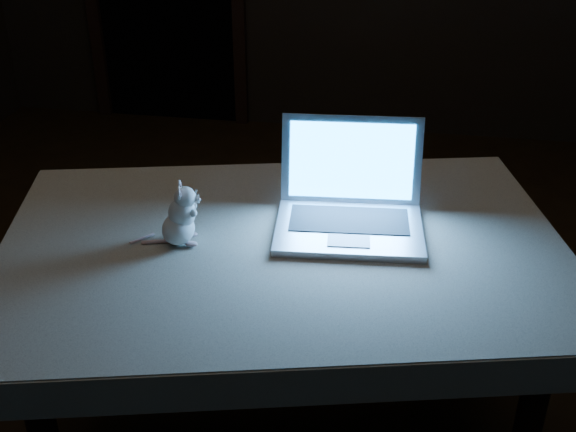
# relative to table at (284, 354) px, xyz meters

# --- Properties ---
(floor) EXTENTS (5.00, 5.00, 0.00)m
(floor) POSITION_rel_table_xyz_m (-0.17, 0.34, -0.39)
(floor) COLOR black
(floor) RESTS_ON ground
(table) EXTENTS (1.65, 1.26, 0.79)m
(table) POSITION_rel_table_xyz_m (0.00, 0.00, 0.00)
(table) COLOR black
(table) RESTS_ON floor
(tablecloth) EXTENTS (1.79, 1.42, 0.10)m
(tablecloth) POSITION_rel_table_xyz_m (-0.07, -0.02, 0.35)
(tablecloth) COLOR beige
(tablecloth) RESTS_ON table
(laptop) EXTENTS (0.45, 0.40, 0.28)m
(laptop) POSITION_rel_table_xyz_m (0.18, 0.08, 0.54)
(laptop) COLOR silver
(laptop) RESTS_ON tablecloth
(plush_mouse) EXTENTS (0.18, 0.18, 0.18)m
(plush_mouse) POSITION_rel_table_xyz_m (-0.29, -0.05, 0.49)
(plush_mouse) COLOR white
(plush_mouse) RESTS_ON tablecloth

